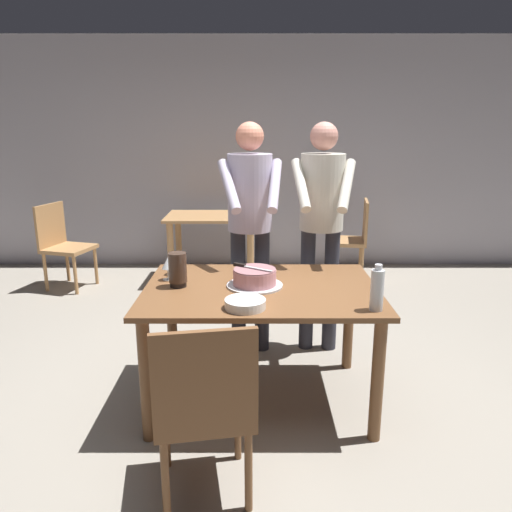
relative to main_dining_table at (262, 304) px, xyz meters
name	(u,v)px	position (x,y,z in m)	size (l,w,h in m)	color
ground_plane	(262,398)	(0.00, 0.00, -0.64)	(14.00, 14.00, 0.00)	gray
back_wall	(260,155)	(0.00, 3.23, 0.71)	(10.00, 0.12, 2.70)	#ADA8B2
main_dining_table	(262,304)	(0.00, 0.00, 0.00)	(1.40, 1.00, 0.75)	brown
cake_on_platter	(256,278)	(-0.04, 0.01, 0.16)	(0.34, 0.34, 0.11)	silver
cake_knife	(246,266)	(-0.10, 0.05, 0.23)	(0.24, 0.17, 0.02)	silver
plate_stack	(246,304)	(-0.09, -0.36, 0.13)	(0.22, 0.22, 0.05)	white
wine_glass_near	(175,259)	(-0.57, 0.26, 0.21)	(0.08, 0.08, 0.14)	silver
wine_glass_far	(169,264)	(-0.58, 0.14, 0.21)	(0.08, 0.08, 0.14)	silver
water_bottle	(378,289)	(0.60, -0.38, 0.22)	(0.07, 0.07, 0.25)	silver
hurricane_lamp	(179,269)	(-0.50, 0.01, 0.22)	(0.11, 0.11, 0.21)	black
person_cutting_cake	(251,213)	(-0.07, 0.71, 0.43)	(0.47, 0.56, 1.72)	#2D2D38
person_standing_beside	(323,213)	(0.45, 0.74, 0.43)	(0.47, 0.56, 1.72)	#2D2D38
chair_near_side	(205,404)	(-0.26, -0.87, -0.15)	(0.51, 0.51, 0.90)	brown
background_table	(214,230)	(-0.52, 2.53, -0.06)	(1.00, 0.70, 0.74)	tan
background_chair_0	(64,242)	(-2.09, 2.26, -0.15)	(0.54, 0.54, 0.90)	tan
background_chair_1	(354,236)	(1.06, 2.58, -0.15)	(0.50, 0.50, 0.90)	tan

